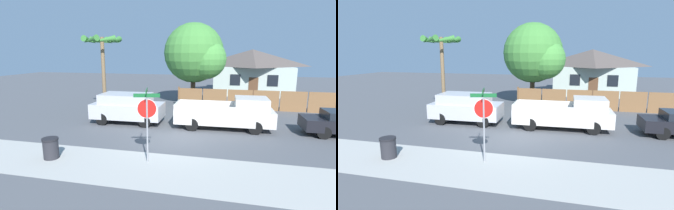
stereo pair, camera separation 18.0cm
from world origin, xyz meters
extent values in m
plane|color=#4C4F54|center=(0.00, 0.00, 0.00)|extent=(80.00, 80.00, 0.00)
cube|color=#A3A39E|center=(0.00, -3.60, 0.00)|extent=(36.00, 3.20, 0.01)
cube|color=brown|center=(-0.38, 8.37, 0.78)|extent=(1.87, 0.06, 1.55)
cube|color=brown|center=(1.57, 8.37, 0.78)|extent=(1.87, 0.06, 1.55)
cube|color=brown|center=(3.51, 8.37, 0.78)|extent=(1.87, 0.06, 1.55)
cube|color=brown|center=(5.45, 8.37, 0.78)|extent=(1.87, 0.06, 1.55)
cube|color=brown|center=(7.40, 8.37, 0.78)|extent=(1.87, 0.06, 1.55)
cube|color=brown|center=(9.34, 8.37, 0.78)|extent=(1.87, 0.06, 1.55)
cube|color=brown|center=(-1.35, 8.37, 0.83)|extent=(0.12, 0.12, 1.65)
cube|color=#B2C1B7|center=(4.98, 17.68, 1.48)|extent=(7.86, 6.46, 2.97)
pyramid|color=#514742|center=(4.98, 17.68, 3.86)|extent=(8.49, 6.97, 1.78)
cube|color=black|center=(3.21, 14.44, 1.72)|extent=(1.00, 0.04, 1.10)
cube|color=black|center=(6.75, 14.44, 1.72)|extent=(1.00, 0.04, 1.10)
cube|color=brown|center=(4.98, 14.44, 1.00)|extent=(0.90, 0.04, 2.00)
cylinder|color=brown|center=(-0.33, 9.44, 1.26)|extent=(0.40, 0.40, 2.53)
sphere|color=#428438|center=(-0.33, 9.44, 4.37)|extent=(4.90, 4.90, 4.90)
sphere|color=#478F3C|center=(0.77, 8.83, 3.88)|extent=(3.19, 3.19, 3.19)
cylinder|color=brown|center=(-6.52, 5.44, 2.75)|extent=(0.28, 0.28, 5.51)
cone|color=#387A33|center=(-5.55, 5.44, 5.24)|extent=(0.44, 1.81, 0.71)
cone|color=#387A33|center=(-6.03, 6.28, 5.24)|extent=(1.79, 1.29, 0.71)
cone|color=#387A33|center=(-7.00, 6.28, 5.24)|extent=(1.79, 1.29, 0.71)
cone|color=#387A33|center=(-7.48, 5.44, 5.24)|extent=(0.44, 1.81, 0.71)
cone|color=#387A33|center=(-7.00, 4.60, 5.24)|extent=(1.79, 1.29, 0.71)
cone|color=#387A33|center=(-6.03, 4.60, 5.24)|extent=(1.79, 1.29, 0.71)
cube|color=#B7B7BC|center=(-3.53, 2.67, 0.80)|extent=(4.47, 2.15, 0.91)
cube|color=#B7B7BC|center=(-3.64, 2.67, 1.56)|extent=(3.14, 1.95, 0.60)
cube|color=black|center=(-2.17, 2.70, 1.56)|extent=(0.10, 1.80, 0.50)
cylinder|color=black|center=(-2.18, 3.61, 0.37)|extent=(0.74, 0.22, 0.74)
cylinder|color=black|center=(-2.14, 1.79, 0.37)|extent=(0.74, 0.22, 0.74)
cylinder|color=black|center=(-4.92, 3.55, 0.37)|extent=(0.74, 0.22, 0.74)
cylinder|color=black|center=(-4.88, 1.73, 0.37)|extent=(0.74, 0.22, 0.74)
cube|color=silver|center=(2.38, 2.67, 0.77)|extent=(5.62, 2.06, 0.84)
cube|color=silver|center=(3.92, 2.71, 1.54)|extent=(1.83, 1.81, 0.69)
cube|color=silver|center=(1.42, 3.56, 1.34)|extent=(3.51, 0.16, 0.29)
cube|color=silver|center=(1.46, 1.73, 1.34)|extent=(3.51, 0.16, 0.29)
cube|color=silver|center=(-0.36, 2.61, 1.34)|extent=(0.12, 1.83, 0.29)
cylinder|color=black|center=(4.09, 3.57, 0.37)|extent=(0.74, 0.22, 0.74)
cylinder|color=black|center=(4.13, 1.86, 0.37)|extent=(0.74, 0.22, 0.74)
cylinder|color=black|center=(0.64, 3.48, 0.37)|extent=(0.74, 0.22, 0.74)
cylinder|color=black|center=(0.68, 1.78, 0.37)|extent=(0.74, 0.22, 0.74)
cylinder|color=black|center=(7.47, 3.40, 0.34)|extent=(0.67, 0.22, 0.67)
cylinder|color=black|center=(7.50, 1.88, 0.34)|extent=(0.67, 0.22, 0.67)
cylinder|color=gray|center=(-0.47, -2.93, 1.32)|extent=(0.07, 0.07, 2.64)
cylinder|color=red|center=(-0.47, -2.93, 2.22)|extent=(0.73, 0.20, 0.74)
cylinder|color=white|center=(-0.47, -2.93, 2.22)|extent=(0.77, 0.20, 0.79)
cube|color=#19602D|center=(-0.47, -2.93, 2.74)|extent=(1.01, 0.28, 0.15)
cube|color=#19602D|center=(-0.47, -2.93, 2.92)|extent=(0.25, 0.91, 0.15)
cylinder|color=#28282D|center=(-4.54, -3.52, 0.40)|extent=(0.62, 0.62, 0.80)
cylinder|color=black|center=(-4.54, -3.52, 0.84)|extent=(0.67, 0.67, 0.08)
camera|label=1|loc=(2.62, -12.54, 4.37)|focal=28.00mm
camera|label=2|loc=(2.80, -12.49, 4.37)|focal=28.00mm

